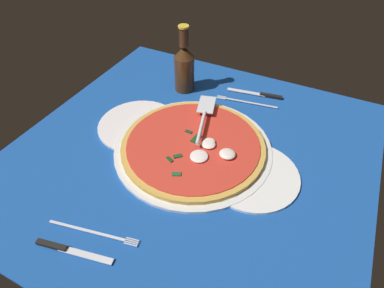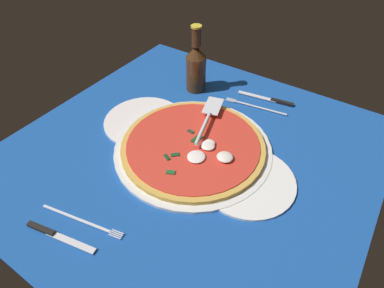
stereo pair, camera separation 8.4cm
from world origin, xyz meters
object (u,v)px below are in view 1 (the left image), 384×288
place_setting_far (80,242)px  pizza_server (204,116)px  dinner_plate_left (252,175)px  pizza (193,145)px  dinner_plate_right (139,125)px  beer_bottle (184,67)px  place_setting_near (253,99)px

place_setting_far → pizza_server: bearing=70.0°
dinner_plate_left → pizza: size_ratio=0.61×
dinner_plate_right → place_setting_far: place_setting_far is taller
dinner_plate_left → dinner_plate_right: (37.07, -4.03, 0.00)cm
dinner_plate_left → place_setting_far: size_ratio=1.07×
dinner_plate_right → place_setting_far: size_ratio=1.09×
pizza → pizza_server: bearing=-81.7°
dinner_plate_right → beer_bottle: 25.63cm
pizza → beer_bottle: beer_bottle is taller
dinner_plate_left → place_setting_far: 43.64cm
dinner_plate_right → place_setting_near: bearing=-132.5°
pizza → beer_bottle: 31.25cm
pizza → pizza_server: (1.50, -10.33, 2.42)cm
dinner_plate_right → beer_bottle: bearing=-97.3°
dinner_plate_left → place_setting_near: place_setting_near is taller
dinner_plate_right → place_setting_near: place_setting_near is taller
pizza → place_setting_far: bearing=76.5°
pizza → beer_bottle: size_ratio=1.75×
dinner_plate_left → place_setting_far: place_setting_far is taller
pizza → place_setting_near: 31.58cm
pizza_server → place_setting_near: 22.54cm
pizza_server → place_setting_near: (-8.82, -20.35, -3.99)cm
pizza → place_setting_near: pizza is taller
dinner_plate_left → place_setting_far: (26.80, 34.44, -0.15)cm
pizza_server → beer_bottle: (14.43, -15.63, 4.58)cm
beer_bottle → dinner_plate_left: bearing=140.5°
place_setting_far → beer_bottle: 63.47cm
beer_bottle → place_setting_near: bearing=-168.5°
dinner_plate_left → pizza: bearing=-6.6°
pizza → pizza_server: 10.71cm
pizza_server → place_setting_far: size_ratio=1.01×
pizza_server → beer_bottle: size_ratio=1.00×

